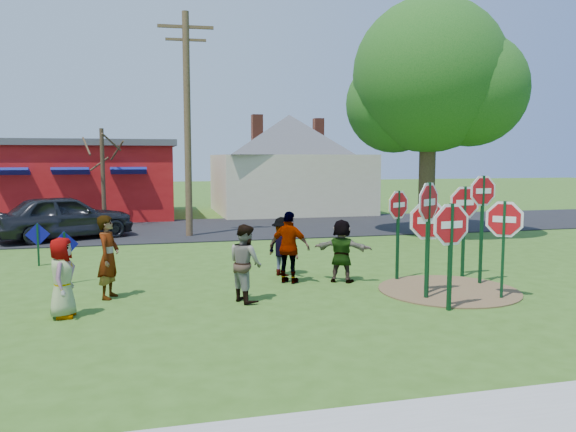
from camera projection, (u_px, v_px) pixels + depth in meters
name	position (u px, v px, depth m)	size (l,w,h in m)	color
ground	(248.00, 292.00, 12.81)	(120.00, 120.00, 0.00)	#345719
road	(201.00, 229.00, 23.90)	(120.00, 7.50, 0.04)	black
dirt_patch	(448.00, 290.00, 12.93)	(3.20, 3.20, 0.03)	brown
red_building	(81.00, 179.00, 28.64)	(9.40, 7.69, 3.90)	#9E0F11
cream_house	(289.00, 160.00, 31.20)	(9.40, 9.40, 6.50)	beige
stop_sign_a	(451.00, 233.00, 11.11)	(1.15, 0.18, 2.32)	#0F3A1D
stop_sign_b	(398.00, 212.00, 13.86)	(0.89, 0.41, 2.38)	#0F3A1D
stop_sign_c	(482.00, 204.00, 13.38)	(1.00, 0.14, 2.77)	#0F3A1D
stop_sign_d	(464.00, 209.00, 14.29)	(1.13, 0.08, 2.48)	#0F3A1D
stop_sign_e	(428.00, 227.00, 12.48)	(1.19, 0.16, 2.27)	#0F3A1D
stop_sign_f	(504.00, 226.00, 12.03)	(0.81, 0.73, 2.28)	#0F3A1D
stop_sign_g	(428.00, 214.00, 12.00)	(0.96, 0.69, 2.69)	#0F3A1D
blue_diamond_c	(65.00, 252.00, 13.53)	(0.62, 0.28, 1.29)	#0F3A1D
blue_diamond_d	(38.00, 240.00, 15.81)	(0.65, 0.09, 1.22)	#0F3A1D
person_a	(62.00, 278.00, 10.71)	(0.76, 0.49, 1.55)	#3F4991
person_b	(108.00, 257.00, 12.17)	(0.66, 0.44, 1.82)	#226C59
person_c	(245.00, 263.00, 11.91)	(0.81, 0.63, 1.66)	brown
person_d	(283.00, 246.00, 14.52)	(0.99, 0.57, 1.53)	#303035
person_e	(290.00, 247.00, 13.64)	(1.03, 0.43, 1.76)	#562D5D
person_f	(342.00, 251.00, 13.76)	(1.45, 0.46, 1.56)	#1E5529
suv	(65.00, 217.00, 20.79)	(1.96, 4.87, 1.66)	#2B2C30
utility_pole	(187.00, 120.00, 21.28)	(2.08, 0.26, 8.48)	#4C3823
leafy_tree	(433.00, 84.00, 21.25)	(6.36, 5.80, 9.04)	#382819
bare_tree_east	(103.00, 164.00, 24.34)	(1.80, 1.80, 4.31)	#382819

